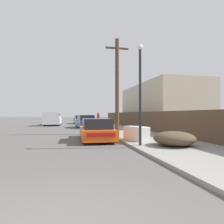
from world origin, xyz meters
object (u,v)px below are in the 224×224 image
Objects in this scene: street_lamp at (140,87)px; pedestrian at (98,118)px; pickup_truck at (53,119)px; utility_pole at (117,84)px; parked_sports_car_red at (96,130)px; car_parked_far at (80,120)px; brush_pile at (174,138)px; car_parked_mid at (85,122)px; discarded_fridge at (136,133)px.

street_lamp is 18.90m from pedestrian.
utility_pole reaches higher than pickup_truck.
utility_pole is 12.95m from pedestrian.
parked_sports_car_red is at bearing 115.88° from street_lamp.
car_parked_far reaches higher than brush_pile.
pedestrian is (2.16, 4.40, 0.36)m from car_parked_mid.
street_lamp reaches higher than parked_sports_car_red.
pickup_truck is at bearing -137.06° from car_parked_far.
discarded_fridge is 0.36× the size of street_lamp.
pickup_truck is at bearing 112.62° from utility_pole.
street_lamp is (-0.44, -1.78, 2.34)m from discarded_fridge.
street_lamp reaches higher than pickup_truck.
discarded_fridge is 0.38× the size of car_parked_mid.
pickup_truck reaches higher than discarded_fridge.
utility_pole is (5.74, -13.77, 2.95)m from pickup_truck.
pickup_truck reaches higher than parked_sports_car_red.
utility_pole is (0.00, 4.38, 3.36)m from discarded_fridge.
car_parked_mid is at bearing -116.20° from pedestrian.
pickup_truck is (-5.73, 18.15, 0.41)m from discarded_fridge.
pedestrian is at bearing 58.91° from car_parked_mid.
brush_pile is at bearing -80.83° from discarded_fridge.
utility_pole is (2.03, 2.89, 3.27)m from parked_sports_car_red.
pedestrian is (0.45, 17.01, 0.53)m from discarded_fridge.
parked_sports_car_red is 1.08× the size of car_parked_mid.
brush_pile is (1.03, -6.61, -3.40)m from utility_pole.
car_parked_mid is 6.84m from pickup_truck.
car_parked_mid is at bearing 90.15° from parked_sports_car_red.
car_parked_mid is 0.78× the size of pickup_truck.
car_parked_far reaches higher than parked_sports_car_red.
utility_pole reaches higher than parked_sports_car_red.
street_lamp is at bearing -94.12° from utility_pole.
parked_sports_car_red reaches higher than discarded_fridge.
parked_sports_car_red is (-2.03, 1.49, 0.09)m from discarded_fridge.
pickup_truck is (-4.00, -4.16, 0.27)m from car_parked_far.
pedestrian reaches higher than discarded_fridge.
street_lamp reaches higher than car_parked_mid.
brush_pile is at bearing -48.80° from parked_sports_car_red.
brush_pile is at bearing -81.14° from utility_pole.
pickup_truck is 1.20× the size of street_lamp.
car_parked_mid is at bearing 100.50° from brush_pile.
car_parked_far is 0.97× the size of street_lamp.
pickup_truck is at bearing 104.87° from street_lamp.
brush_pile is (3.06, -3.72, -0.14)m from parked_sports_car_red.
discarded_fridge reaches higher than brush_pile.
parked_sports_car_red is 0.84× the size of pickup_truck.
parked_sports_car_red is at bearing 129.46° from brush_pile.
car_parked_far is at bearing 95.52° from utility_pole.
street_lamp is at bearing -89.81° from car_parked_mid.
pedestrian reaches higher than car_parked_far.
parked_sports_car_red is at bearing -99.05° from pedestrian.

